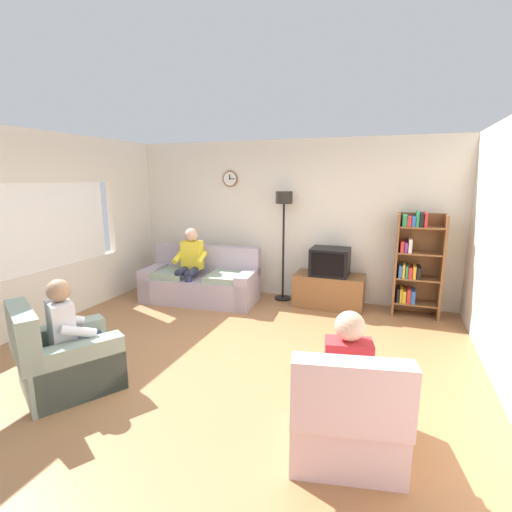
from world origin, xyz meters
TOP-DOWN VIEW (x-y plane):
  - ground_plane at (0.00, 0.00)m, footprint 12.00×12.00m
  - back_wall_assembly at (-0.00, 2.66)m, footprint 6.20×0.17m
  - left_wall_assembly at (-2.86, 0.03)m, footprint 0.12×5.80m
  - couch at (-1.28, 1.82)m, footprint 1.97×1.05m
  - tv_stand at (0.83, 2.25)m, footprint 1.10×0.56m
  - tv at (0.83, 2.23)m, footprint 0.60×0.49m
  - bookshelf at (2.08, 2.32)m, footprint 0.68×0.36m
  - floor_lamp at (0.01, 2.35)m, footprint 0.28×0.28m
  - armchair_near_window at (-1.22, -1.12)m, footprint 1.14×1.17m
  - armchair_near_bookshelf at (1.49, -1.07)m, footprint 0.96×1.02m
  - person_on_couch at (-1.43, 1.71)m, footprint 0.54×0.56m
  - person_in_left_armchair at (-1.18, -1.05)m, footprint 0.61×0.64m
  - person_in_right_armchair at (1.48, -0.99)m, footprint 0.57×0.59m

SIDE VIEW (x-z plane):
  - ground_plane at x=0.00m, z-range 0.00..0.00m
  - tv_stand at x=0.83m, z-range 0.00..0.53m
  - armchair_near_window at x=-1.22m, z-range -0.16..0.74m
  - armchair_near_bookshelf at x=1.49m, z-range -0.16..0.74m
  - couch at x=-1.28m, z-range -0.14..0.76m
  - person_in_left_armchair at x=-1.18m, z-range 0.04..1.16m
  - person_in_right_armchair at x=1.48m, z-range 0.04..1.16m
  - person_on_couch at x=-1.43m, z-range 0.08..1.32m
  - tv at x=0.83m, z-range 0.53..0.97m
  - bookshelf at x=2.08m, z-range 0.02..1.60m
  - left_wall_assembly at x=-2.86m, z-range -0.01..2.69m
  - back_wall_assembly at x=0.00m, z-range 0.00..2.70m
  - floor_lamp at x=0.01m, z-range 0.53..2.38m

